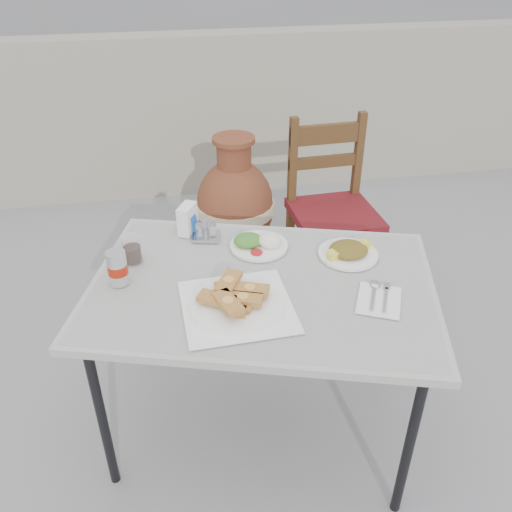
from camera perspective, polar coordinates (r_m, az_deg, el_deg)
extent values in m
plane|color=slate|center=(2.55, 1.28, -17.15)|extent=(80.00, 80.00, 0.00)
cylinder|color=black|center=(2.16, -15.90, -16.10)|extent=(0.04, 0.04, 0.73)
cylinder|color=black|center=(2.08, 15.81, -18.70)|extent=(0.04, 0.04, 0.73)
cylinder|color=black|center=(2.64, -10.77, -4.83)|extent=(0.04, 0.04, 0.73)
cylinder|color=black|center=(2.57, 13.91, -6.46)|extent=(0.04, 0.04, 0.73)
cube|color=silver|center=(2.03, 0.63, -3.26)|extent=(1.47, 1.20, 0.03)
cube|color=white|center=(2.02, 0.64, -2.85)|extent=(1.42, 1.14, 0.01)
cube|color=white|center=(1.90, -1.99, -5.31)|extent=(0.39, 0.39, 0.00)
cylinder|color=white|center=(1.89, -2.00, -5.07)|extent=(0.34, 0.34, 0.02)
cylinder|color=white|center=(1.90, -1.99, -5.19)|extent=(0.35, 0.35, 0.01)
cylinder|color=white|center=(2.22, 0.31, 1.10)|extent=(0.24, 0.24, 0.01)
ellipsoid|color=white|center=(2.20, 1.46, 1.63)|extent=(0.10, 0.10, 0.05)
ellipsoid|color=#2C6D1F|center=(2.21, -0.85, 1.66)|extent=(0.12, 0.11, 0.05)
cylinder|color=red|center=(2.16, 0.06, 0.40)|extent=(0.05, 0.05, 0.01)
cylinder|color=white|center=(2.20, 9.66, 0.21)|extent=(0.24, 0.24, 0.01)
ellipsoid|color=#1B6619|center=(2.19, 9.71, 0.69)|extent=(0.16, 0.14, 0.05)
cylinder|color=yellow|center=(2.14, 8.07, 0.06)|extent=(0.05, 0.05, 0.04)
cylinder|color=yellow|center=(2.23, 11.39, 1.19)|extent=(0.05, 0.05, 0.04)
cylinder|color=silver|center=(2.04, -14.38, -1.19)|extent=(0.07, 0.07, 0.13)
cylinder|color=#B6200D|center=(2.04, -14.36, -1.32)|extent=(0.07, 0.07, 0.04)
cylinder|color=silver|center=(2.01, -14.62, 0.31)|extent=(0.07, 0.07, 0.00)
cylinder|color=white|center=(2.16, -12.93, 0.71)|extent=(0.08, 0.08, 0.11)
cylinder|color=black|center=(2.17, -12.86, 0.22)|extent=(0.07, 0.07, 0.06)
cube|color=white|center=(2.32, -7.24, 3.89)|extent=(0.10, 0.12, 0.13)
cube|color=blue|center=(2.31, -6.50, 3.55)|extent=(0.04, 0.05, 0.07)
cube|color=silver|center=(2.29, -5.27, 2.07)|extent=(0.13, 0.11, 0.01)
cylinder|color=white|center=(2.25, -5.99, 2.61)|extent=(0.03, 0.03, 0.07)
cylinder|color=white|center=(2.25, -4.54, 2.74)|extent=(0.03, 0.03, 0.07)
cylinder|color=silver|center=(2.29, -5.37, 3.11)|extent=(0.03, 0.03, 0.06)
cube|color=white|center=(1.97, 12.82, -4.56)|extent=(0.22, 0.24, 0.00)
cube|color=silver|center=(1.97, 12.23, -4.33)|extent=(0.08, 0.14, 0.00)
ellipsoid|color=silver|center=(2.04, 12.43, -2.88)|extent=(0.04, 0.05, 0.01)
cube|color=silver|center=(1.97, 13.46, -4.51)|extent=(0.07, 0.14, 0.00)
cube|color=silver|center=(2.04, 13.61, -3.09)|extent=(0.04, 0.05, 0.00)
cube|color=#38240F|center=(2.97, 5.62, -2.44)|extent=(0.05, 0.05, 0.48)
cube|color=#38240F|center=(3.10, 12.43, -1.45)|extent=(0.05, 0.05, 0.48)
cube|color=#38240F|center=(3.28, 3.55, 1.36)|extent=(0.05, 0.05, 0.48)
cube|color=#38240F|center=(3.40, 9.83, 2.12)|extent=(0.05, 0.05, 0.48)
cube|color=maroon|center=(3.05, 8.24, 4.24)|extent=(0.47, 0.47, 0.05)
cube|color=#38240F|center=(3.05, 3.88, 9.57)|extent=(0.05, 0.05, 0.54)
cube|color=#38240F|center=(3.17, 10.69, 10.06)|extent=(0.05, 0.05, 0.54)
cube|color=#38240F|center=(3.05, 7.57, 12.63)|extent=(0.43, 0.05, 0.11)
cube|color=#38240F|center=(3.10, 7.35, 9.84)|extent=(0.43, 0.05, 0.06)
cylinder|color=brown|center=(3.53, -2.10, 0.17)|extent=(0.36, 0.36, 0.09)
ellipsoid|color=brown|center=(3.36, -2.22, 5.24)|extent=(0.48, 0.48, 0.60)
cylinder|color=beige|center=(3.36, -2.22, 5.24)|extent=(0.48, 0.48, 0.07)
cylinder|color=brown|center=(3.22, -2.34, 10.45)|extent=(0.20, 0.20, 0.18)
cylinder|color=brown|center=(3.18, -2.38, 12.15)|extent=(0.25, 0.25, 0.03)
cube|color=gray|center=(4.33, -5.41, 14.52)|extent=(6.00, 0.25, 1.20)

